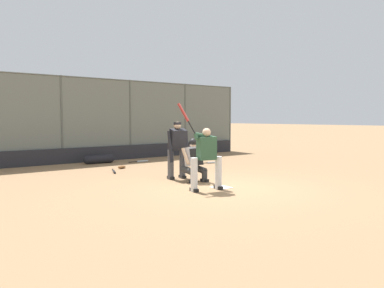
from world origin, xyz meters
TOP-DOWN VIEW (x-y plane):
  - ground_plane at (0.00, 0.00)m, footprint 160.00×160.00m
  - home_plate_marker at (0.00, 0.00)m, footprint 0.43×0.43m
  - backstop_fence at (0.00, -7.44)m, footprint 14.75×0.08m
  - padding_wall at (0.00, -7.34)m, footprint 14.37×0.18m
  - bleachers_beyond at (2.15, -9.94)m, footprint 10.27×2.50m
  - batter_at_plate at (0.53, 0.03)m, footprint 0.91×0.76m
  - catcher_behind_plate at (-0.00, -1.07)m, footprint 0.63×0.74m
  - umpire_home at (0.07, -1.79)m, footprint 0.66×0.45m
  - spare_bat_near_backstop at (-1.15, -6.01)m, footprint 0.86×0.07m
  - spare_bat_by_padding at (0.97, -4.05)m, footprint 0.36×0.83m
  - spare_bat_first_base_side at (-3.07, -3.97)m, footprint 0.82×0.16m
  - fielding_glove_on_dirt at (0.33, -4.75)m, footprint 0.29×0.22m
  - equipment_bag_dugout_side at (0.34, -6.61)m, footprint 1.26×0.32m

SIDE VIEW (x-z plane):
  - ground_plane at x=0.00m, z-range 0.00..0.00m
  - home_plate_marker at x=0.00m, z-range 0.00..0.01m
  - spare_bat_near_backstop at x=-1.15m, z-range 0.00..0.07m
  - spare_bat_first_base_side at x=-3.07m, z-range 0.00..0.07m
  - spare_bat_by_padding at x=0.97m, z-range 0.00..0.07m
  - fielding_glove_on_dirt at x=0.33m, z-range 0.00..0.10m
  - equipment_bag_dugout_side at x=0.34m, z-range 0.00..0.32m
  - padding_wall at x=0.00m, z-range 0.00..0.58m
  - bleachers_beyond at x=2.15m, z-range -0.26..1.22m
  - catcher_behind_plate at x=0.00m, z-range 0.02..1.21m
  - batter_at_plate at x=0.53m, z-range -0.23..1.87m
  - umpire_home at x=0.07m, z-range 0.06..1.70m
  - backstop_fence at x=0.00m, z-range 0.09..3.45m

